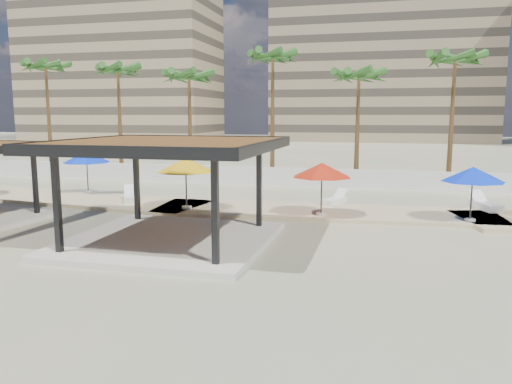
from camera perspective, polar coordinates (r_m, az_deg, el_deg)
ground at (r=17.58m, az=-1.81°, el=-6.56°), size 200.00×200.00×0.00m
promenade at (r=24.54m, az=7.67°, el=-2.07°), size 44.45×7.97×0.24m
boundary_wall at (r=32.88m, az=5.91°, el=1.67°), size 56.00×0.30×1.20m
building_west at (r=96.94m, az=-15.18°, el=14.79°), size 34.00×16.00×32.40m
building_mid at (r=94.78m, az=14.19°, el=14.36°), size 38.00×16.00×30.40m
pavilion_central at (r=18.24m, az=-9.97°, el=1.13°), size 7.48×7.48×3.79m
umbrella_b at (r=23.99m, az=-8.04°, el=3.05°), size 3.54×3.54×2.45m
umbrella_c at (r=22.37m, az=7.54°, el=2.48°), size 3.24×3.24×2.38m
umbrella_d at (r=22.81m, az=23.54°, el=1.85°), size 2.78×2.78×2.33m
umbrella_f at (r=30.50m, az=-18.81°, el=3.79°), size 3.09×3.09×2.40m
lounger_a at (r=26.93m, az=-14.13°, el=-0.63°), size 1.55×2.10×0.77m
lounger_b at (r=25.67m, az=8.97°, el=-0.96°), size 1.28×1.94×0.70m
lounger_c at (r=26.34m, az=24.71°, el=-1.37°), size 1.35×2.23×0.80m
palm_a at (r=43.23m, az=-22.90°, el=12.66°), size 3.00×3.00×9.24m
palm_b at (r=40.27m, az=-15.51°, el=12.88°), size 3.00×3.00×8.87m
palm_c at (r=37.10m, az=-7.66°, el=12.54°), size 3.00×3.00×8.23m
palm_d at (r=36.21m, az=1.94°, el=14.66°), size 3.00×3.00×9.53m
palm_e at (r=34.81m, az=11.68°, el=12.48°), size 3.00×3.00×8.09m
palm_f at (r=35.30m, az=21.79°, el=13.45°), size 3.00×3.00×9.04m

